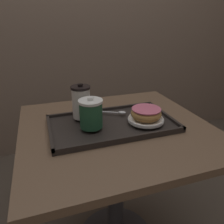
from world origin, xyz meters
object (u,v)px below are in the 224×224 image
Objects in this scene: coffee_cup_front at (91,113)px; donut_chocolate_glazed at (146,113)px; coffee_cup_rear at (81,102)px; spoon at (118,112)px.

coffee_cup_front is 0.99× the size of donut_chocolate_glazed.
coffee_cup_rear is 1.13× the size of spoon.
coffee_cup_front is 0.83× the size of coffee_cup_rear.
donut_chocolate_glazed is at bearing -26.50° from coffee_cup_rear.
coffee_cup_front is at bearing -80.62° from coffee_cup_rear.
coffee_cup_rear reaches higher than spoon.
coffee_cup_front is 0.94× the size of spoon.
coffee_cup_rear is 1.18× the size of donut_chocolate_glazed.
coffee_cup_rear is 0.28m from donut_chocolate_glazed.
donut_chocolate_glazed is 0.14m from spoon.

